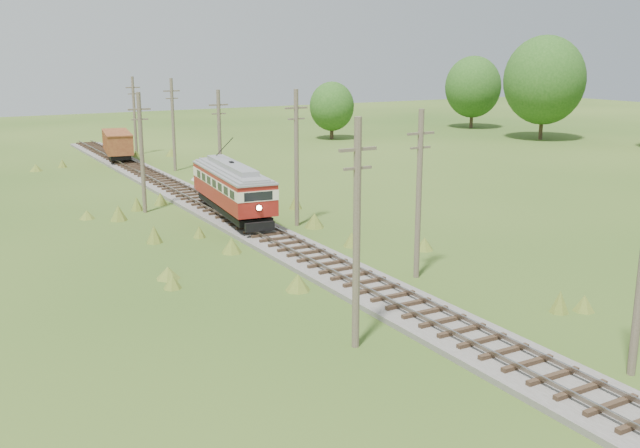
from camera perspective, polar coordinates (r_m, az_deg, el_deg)
railbed_main at (r=48.97m, az=-6.80°, el=0.38°), size 3.60×96.00×0.57m
streetcar at (r=48.82m, az=-7.04°, el=3.08°), size 3.87×11.59×5.24m
gondola at (r=78.23m, az=-15.90°, el=6.23°), size 3.83×8.25×2.64m
gravel_pile at (r=65.82m, az=-8.94°, el=3.98°), size 2.95×3.13×1.07m
utility_pole_r_2 at (r=36.05m, az=7.91°, el=2.48°), size 1.60×0.30×8.60m
utility_pole_r_3 at (r=46.81m, az=-1.89°, el=5.39°), size 1.60×0.30×9.00m
utility_pole_r_4 at (r=58.51m, az=-8.03°, el=6.61°), size 1.60×0.30×8.40m
utility_pole_r_5 at (r=70.79m, az=-11.67°, el=7.86°), size 1.60×0.30×8.90m
utility_pole_r_6 at (r=83.16m, az=-14.62°, el=8.44°), size 1.60×0.30×8.70m
utility_pole_l_a at (r=27.00m, az=2.96°, el=-0.71°), size 1.60×0.30×9.00m
utility_pole_l_b at (r=52.36m, az=-14.08°, el=5.64°), size 1.60×0.30×8.60m
tree_right_4 at (r=99.34m, az=17.51°, el=10.92°), size 10.50×10.50×13.53m
tree_right_5 at (r=112.29m, az=12.14°, el=10.67°), size 8.40×8.40×10.82m
tree_mid_b at (r=95.46m, az=0.95°, el=9.39°), size 5.88×5.88×7.57m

